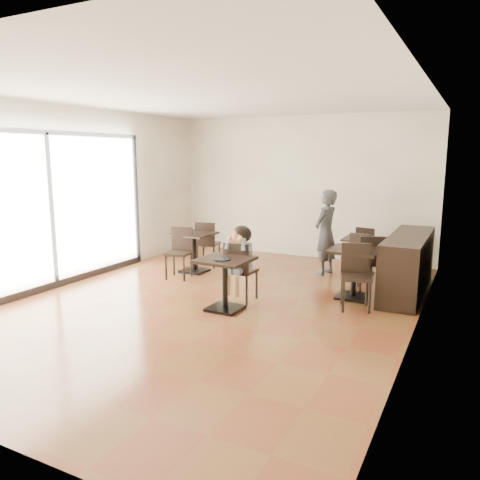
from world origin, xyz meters
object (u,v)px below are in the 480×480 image
Objects in this scene: child_chair at (241,271)px; chair_mid_b at (356,278)px; adult_patron at (326,232)px; cafe_table_left at (194,252)px; chair_left_b at (178,254)px; cafe_table_back at (361,256)px; child_table at (225,284)px; chair_mid_a at (371,263)px; chair_back_a at (368,248)px; child at (241,264)px; chair_left_a at (208,244)px; chair_back_b at (355,258)px; cafe_table_mid at (354,274)px.

chair_mid_b reaches higher than child_chair.
cafe_table_left is (-2.39, -1.02, -0.44)m from adult_patron.
chair_left_b is at bearing -90.00° from cafe_table_left.
cafe_table_back is 2.21m from chair_mid_b.
chair_mid_b reaches higher than child_table.
chair_mid_a reaches higher than chair_back_a.
child reaches higher than cafe_table_left.
chair_back_a reaches higher than cafe_table_left.
chair_mid_b is 3.45m from chair_left_b.
chair_mid_a is 1.03× the size of chair_left_a.
chair_back_a reaches higher than child_table.
chair_mid_a is 1.13× the size of chair_back_b.
chair_mid_b is 3.71m from chair_left_a.
chair_left_b is (-1.68, 1.23, 0.08)m from child_table.
cafe_table_left is 0.83× the size of chair_left_b.
adult_patron is (0.70, 2.25, 0.23)m from child.
chair_mid_b is at bearing 12.26° from child.
cafe_table_mid is 3.28m from chair_left_b.
chair_left_b is at bearing 158.10° from child.
chair_back_a is at bearing 31.64° from cafe_table_left.
child is 1.26× the size of chair_left_b.
adult_patron is 2.02× the size of cafe_table_mid.
adult_patron is 2.46m from chair_left_a.
cafe_table_back is 0.55m from chair_back_a.
child is 1.26× the size of chair_left_a.
adult_patron is 2.64m from cafe_table_left.
child is 0.73× the size of adult_patron.
chair_mid_a is 1.03× the size of chair_left_b.
chair_left_b is at bearing -148.36° from cafe_table_back.
cafe_table_mid is 0.94× the size of chair_back_b.
child_chair is 1.21× the size of cafe_table_left.
child_chair is 1.01× the size of chair_left_b.
cafe_table_mid is at bearing 154.70° from chair_left_a.
chair_mid_b is at bearing -13.81° from cafe_table_left.
chair_back_a is (3.04, 2.42, -0.04)m from chair_left_b.
chair_left_a is (-3.27, 0.85, 0.07)m from cafe_table_mid.
child is 1.47× the size of cafe_table_mid.
chair_mid_b is at bearing -167.74° from child_chair.
cafe_table_left is at bearing -56.35° from adult_patron.
adult_patron is at bearing -107.40° from child_chair.
chair_mid_b is 2.75m from chair_back_a.
chair_back_a is 1.00× the size of chair_back_b.
chair_back_b is (3.04, 0.22, -0.04)m from chair_left_a.
chair_mid_a is at bearing 49.17° from child_table.
child is at bearing -36.08° from cafe_table_left.
cafe_table_back is 3.14m from chair_left_a.
cafe_table_back is (1.35, 2.55, -0.12)m from child_chair.
cafe_table_mid is 3.29m from cafe_table_left.
child_chair is at bearing 90.00° from child_table.
adult_patron is 0.86m from cafe_table_back.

